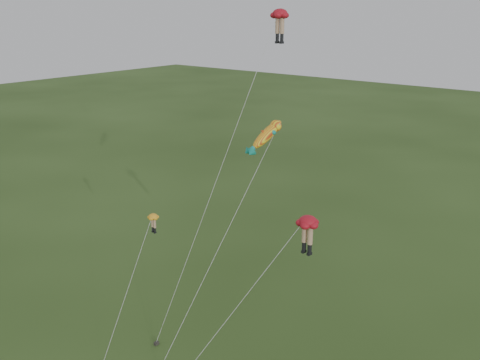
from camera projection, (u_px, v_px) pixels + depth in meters
The scene contains 5 objects.
ground at pixel (171, 358), 38.94m from camera, with size 300.00×300.00×0.00m, color #294017.
legs_kite_red_high at pixel (277, 23), 37.08m from camera, with size 5.49×9.76×24.31m.
legs_kite_red_mid at pixel (306, 227), 33.67m from camera, with size 6.46×8.88×11.93m.
legs_kite_yellow at pixel (151, 225), 41.58m from camera, with size 2.78×8.12×9.04m.
fish_kite at pixel (266, 136), 38.31m from camera, with size 3.10×11.26×16.91m.
Camera 1 is at (24.57, -22.66, 24.38)m, focal length 40.00 mm.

